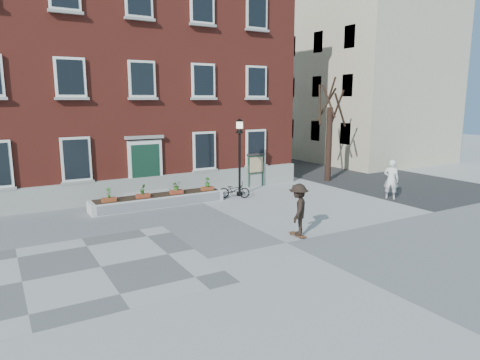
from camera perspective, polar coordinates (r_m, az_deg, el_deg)
ground at (r=14.94m, az=6.17°, el=-8.32°), size 100.00×100.00×0.00m
checker_patch at (r=13.46m, az=-18.05°, el=-10.96°), size 6.00×6.00×0.01m
bicycle at (r=21.32m, az=-0.79°, el=-1.34°), size 1.60×1.23×0.81m
parked_car at (r=34.66m, az=2.50°, el=4.00°), size 3.62×5.25×1.64m
bystander at (r=22.29m, az=19.50°, el=0.08°), size 0.79×0.86×1.97m
brick_building at (r=26.14m, az=-16.44°, el=13.45°), size 18.40×10.85×12.60m
planter_assembly at (r=20.11m, az=-10.76°, el=-2.56°), size 6.20×1.12×1.15m
bare_tree at (r=26.13m, az=11.81°, el=5.95°), size 1.83×1.83×6.16m
side_street at (r=40.89m, az=10.33°, el=13.57°), size 15.20×36.00×14.50m
lamp_post at (r=21.52m, az=-0.06°, el=4.52°), size 0.40×0.40×3.93m
notice_board at (r=24.04m, az=2.12°, el=2.10°), size 1.10×0.16×1.87m
skateboarder at (r=15.39m, az=7.79°, el=-3.91°), size 1.34×1.33×1.93m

